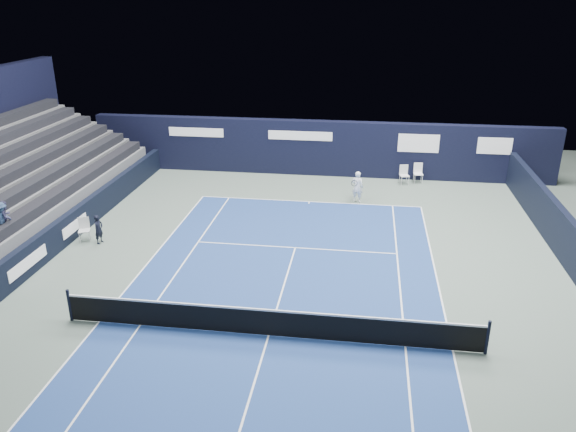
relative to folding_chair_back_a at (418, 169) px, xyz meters
name	(u,v)px	position (x,y,z in m)	size (l,w,h in m)	color
ground	(279,303)	(-5.57, -13.87, -0.72)	(48.00, 48.00, 0.00)	#4F5E54
court_surface	(269,336)	(-5.57, -15.87, -0.71)	(10.97, 23.77, 0.01)	navy
enclosure_wall_right	(572,247)	(4.93, -9.87, 0.18)	(0.30, 22.00, 1.80)	black
folding_chair_back_a	(418,169)	(0.00, 0.00, 0.00)	(0.52, 0.55, 1.08)	white
folding_chair_back_b	(404,173)	(-0.77, -0.43, -0.12)	(0.56, 0.55, 1.05)	silver
line_judge_chair	(84,228)	(-14.47, -9.94, -0.14)	(0.57, 0.56, 1.01)	silver
line_judge	(99,229)	(-13.73, -10.11, -0.10)	(0.45, 0.30, 1.24)	black
court_markings	(269,336)	(-5.57, -15.87, -0.71)	(11.03, 23.83, 0.00)	white
tennis_net	(268,322)	(-5.57, -15.87, -0.21)	(12.90, 0.10, 1.10)	black
back_sponsor_wall	(318,148)	(-5.57, 0.63, 0.83)	(26.00, 0.63, 3.10)	black
side_barrier_left	(71,226)	(-15.07, -9.89, -0.12)	(0.33, 22.00, 1.20)	black
tennis_player	(357,187)	(-3.22, -3.63, 0.08)	(0.66, 0.87, 1.58)	white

